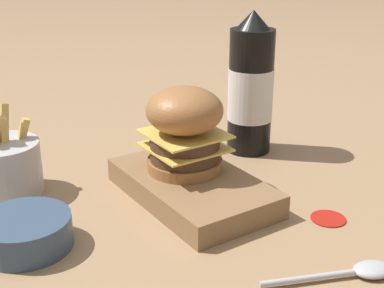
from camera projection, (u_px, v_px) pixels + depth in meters
name	position (u px, v px, depth m)	size (l,w,h in m)	color
ground_plane	(211.00, 172.00, 0.87)	(6.00, 6.00, 0.00)	#9E7A56
serving_board	(192.00, 187.00, 0.77)	(0.25, 0.15, 0.03)	olive
burger	(185.00, 129.00, 0.77)	(0.11, 0.11, 0.12)	#9E6638
ketchup_bottle	(251.00, 89.00, 0.92)	(0.08, 0.08, 0.25)	black
fries_basket	(3.00, 167.00, 0.78)	(0.11, 0.11, 0.15)	#B7B7BC
side_bowl	(25.00, 231.00, 0.65)	(0.11, 0.11, 0.04)	#384C66
spoon	(360.00, 271.00, 0.60)	(0.08, 0.15, 0.01)	#B2B2B7
ketchup_puddle	(328.00, 218.00, 0.72)	(0.05, 0.05, 0.00)	#B21E14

